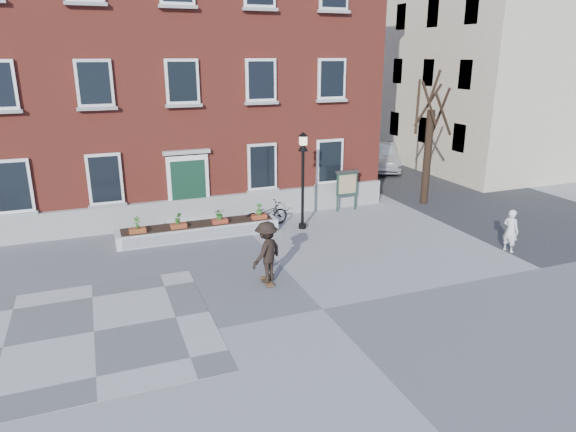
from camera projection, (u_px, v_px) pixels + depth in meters
name	position (u px, v px, depth m)	size (l,w,h in m)	color
ground	(323.00, 309.00, 14.33)	(100.00, 100.00, 0.00)	gray
checker_patch	(94.00, 332.00, 13.16)	(6.00, 6.00, 0.01)	#5C5C5E
bicycle	(266.00, 214.00, 21.14)	(0.68, 1.95, 1.03)	black
parked_car	(381.00, 157.00, 31.44)	(1.73, 4.95, 1.63)	silver
bystander	(511.00, 231.00, 18.31)	(0.57, 0.38, 1.57)	silver
brick_building	(163.00, 65.00, 24.19)	(18.40, 10.85, 12.60)	maroon
planter_assembly	(199.00, 229.00, 19.95)	(6.20, 1.12, 1.15)	silver
bare_tree	(428.00, 145.00, 23.71)	(1.83, 1.83, 6.16)	black
side_street	(440.00, 51.00, 35.99)	(15.20, 36.00, 14.50)	#38383A
lamp_post	(303.00, 167.00, 20.26)	(0.40, 0.40, 3.93)	black
notice_board	(347.00, 184.00, 23.01)	(1.10, 0.16, 1.87)	#172F23
skateboarder	(267.00, 252.00, 15.66)	(1.43, 1.31, 2.00)	brown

